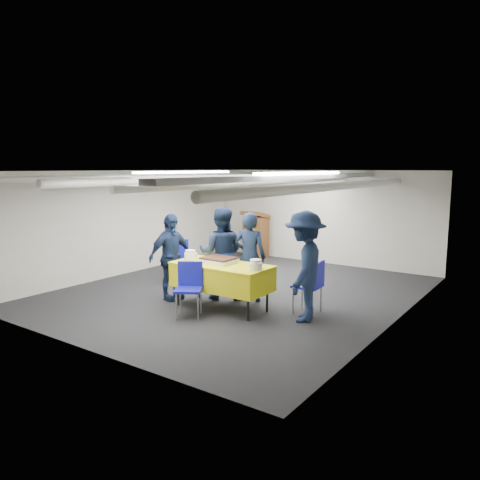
# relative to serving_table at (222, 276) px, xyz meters

# --- Properties ---
(ground) EXTENTS (7.00, 7.00, 0.00)m
(ground) POSITION_rel_serving_table_xyz_m (-0.38, 1.03, -0.56)
(ground) COLOR black
(ground) RESTS_ON ground
(room_shell) EXTENTS (6.00, 7.00, 2.30)m
(room_shell) POSITION_rel_serving_table_xyz_m (-0.29, 1.44, 1.25)
(room_shell) COLOR beige
(room_shell) RESTS_ON ground
(serving_table) EXTENTS (1.69, 0.81, 0.77)m
(serving_table) POSITION_rel_serving_table_xyz_m (0.00, 0.00, 0.00)
(serving_table) COLOR black
(serving_table) RESTS_ON ground
(sheet_cake) EXTENTS (0.56, 0.44, 0.10)m
(sheet_cake) POSITION_rel_serving_table_xyz_m (-0.10, 0.04, 0.26)
(sheet_cake) COLOR white
(sheet_cake) RESTS_ON serving_table
(plate_stack_left) EXTENTS (0.22, 0.22, 0.18)m
(plate_stack_left) POSITION_rel_serving_table_xyz_m (-0.64, -0.05, 0.29)
(plate_stack_left) COLOR white
(plate_stack_left) RESTS_ON serving_table
(plate_stack_right) EXTENTS (0.21, 0.21, 0.16)m
(plate_stack_right) POSITION_rel_serving_table_xyz_m (0.71, -0.05, 0.29)
(plate_stack_right) COLOR white
(plate_stack_right) RESTS_ON serving_table
(podium) EXTENTS (0.62, 0.53, 1.25)m
(podium) POSITION_rel_serving_table_xyz_m (-1.98, 4.08, 0.06)
(podium) COLOR brown
(podium) RESTS_ON ground
(chair_near) EXTENTS (0.58, 0.58, 0.87)m
(chair_near) POSITION_rel_serving_table_xyz_m (-0.19, -0.60, -0.03)
(chair_near) COLOR gray
(chair_near) RESTS_ON ground
(chair_right) EXTENTS (0.43, 0.43, 0.87)m
(chair_right) POSITION_rel_serving_table_xyz_m (1.37, 0.63, -0.03)
(chair_right) COLOR gray
(chair_right) RESTS_ON ground
(chair_left) EXTENTS (0.59, 0.59, 0.87)m
(chair_left) POSITION_rel_serving_table_xyz_m (-1.91, 1.03, -0.03)
(chair_left) COLOR gray
(chair_left) RESTS_ON ground
(sailor_a) EXTENTS (0.68, 0.56, 1.59)m
(sailor_a) POSITION_rel_serving_table_xyz_m (0.11, 0.67, 0.24)
(sailor_a) COLOR #0E1932
(sailor_a) RESTS_ON ground
(sailor_b) EXTENTS (1.02, 0.95, 1.67)m
(sailor_b) POSITION_rel_serving_table_xyz_m (-0.39, 0.50, 0.27)
(sailor_b) COLOR #0E1932
(sailor_b) RESTS_ON ground
(sailor_c) EXTENTS (0.50, 0.96, 1.56)m
(sailor_c) POSITION_rel_serving_table_xyz_m (-1.09, -0.08, 0.22)
(sailor_c) COLOR #0E1932
(sailor_c) RESTS_ON ground
(sailor_d) EXTENTS (0.94, 1.25, 1.72)m
(sailor_d) POSITION_rel_serving_table_xyz_m (1.41, 0.25, 0.30)
(sailor_d) COLOR #0E1932
(sailor_d) RESTS_ON ground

